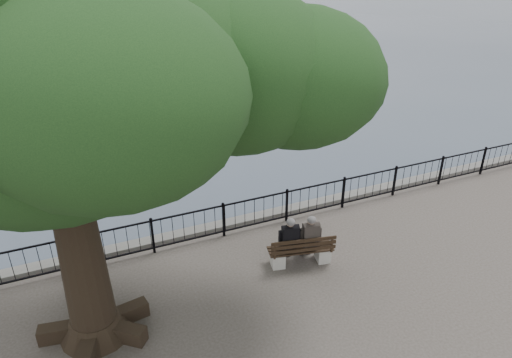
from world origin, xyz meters
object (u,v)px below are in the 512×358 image
tree (95,72)px  lion_monument (103,12)px  person_left (288,242)px  person_right (309,239)px  bench (301,253)px

tree → lion_monument: lion_monument is taller
tree → person_left: bearing=5.8°
person_left → person_right: size_ratio=1.00×
bench → person_left: 0.47m
person_right → lion_monument: bearing=88.4°
lion_monument → bench: bearing=-91.9°
person_left → lion_monument: bearing=87.8°
person_left → lion_monument: lion_monument is taller
person_right → tree: (-4.59, -0.29, 4.79)m
bench → person_right: (0.24, 0.05, 0.34)m
person_left → person_right: same height
person_left → bench: bearing=-30.0°
lion_monument → person_left: bearing=-92.2°
bench → tree: tree is taller
person_left → lion_monument: size_ratio=0.15×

